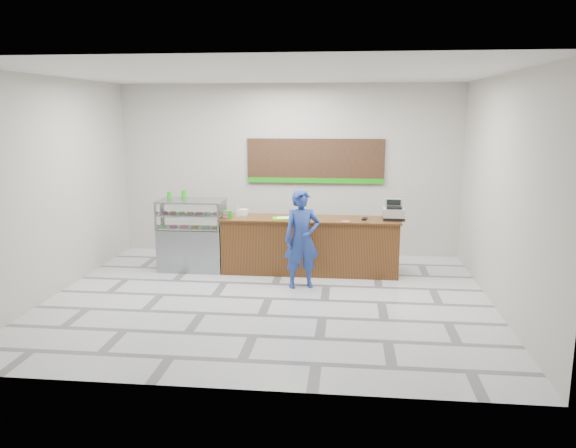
# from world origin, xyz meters

# --- Properties ---
(floor) EXTENTS (7.00, 7.00, 0.00)m
(floor) POSITION_xyz_m (0.00, 0.00, 0.00)
(floor) COLOR silver
(floor) RESTS_ON ground
(back_wall) EXTENTS (7.00, 0.00, 7.00)m
(back_wall) POSITION_xyz_m (0.00, 3.00, 1.75)
(back_wall) COLOR #B9B4AA
(back_wall) RESTS_ON floor
(ceiling) EXTENTS (7.00, 7.00, 0.00)m
(ceiling) POSITION_xyz_m (0.00, 0.00, 3.50)
(ceiling) COLOR silver
(ceiling) RESTS_ON back_wall
(sales_counter) EXTENTS (3.26, 0.76, 1.03)m
(sales_counter) POSITION_xyz_m (0.55, 1.55, 0.52)
(sales_counter) COLOR brown
(sales_counter) RESTS_ON floor
(display_case) EXTENTS (1.22, 0.72, 1.33)m
(display_case) POSITION_xyz_m (-1.67, 1.55, 0.68)
(display_case) COLOR gray
(display_case) RESTS_ON floor
(menu_board) EXTENTS (2.80, 0.06, 0.90)m
(menu_board) POSITION_xyz_m (0.55, 2.96, 1.93)
(menu_board) COLOR black
(menu_board) RESTS_ON back_wall
(cash_register) EXTENTS (0.39, 0.41, 0.36)m
(cash_register) POSITION_xyz_m (2.05, 1.58, 1.17)
(cash_register) COLOR black
(cash_register) RESTS_ON sales_counter
(card_terminal) EXTENTS (0.11, 0.17, 0.04)m
(card_terminal) POSITION_xyz_m (1.53, 1.48, 1.05)
(card_terminal) COLOR black
(card_terminal) RESTS_ON sales_counter
(serving_tray) EXTENTS (0.43, 0.36, 0.02)m
(serving_tray) POSITION_xyz_m (0.06, 1.43, 1.04)
(serving_tray) COLOR #57DC00
(serving_tray) RESTS_ON sales_counter
(napkin_box) EXTENTS (0.15, 0.15, 0.12)m
(napkin_box) POSITION_xyz_m (-0.71, 1.70, 1.09)
(napkin_box) COLOR white
(napkin_box) RESTS_ON sales_counter
(straw_cup) EXTENTS (0.07, 0.07, 0.11)m
(straw_cup) POSITION_xyz_m (-0.80, 1.61, 1.08)
(straw_cup) COLOR silver
(straw_cup) RESTS_ON sales_counter
(promo_box) EXTENTS (0.17, 0.12, 0.14)m
(promo_box) POSITION_xyz_m (-0.95, 1.36, 1.10)
(promo_box) COLOR #1D9D11
(promo_box) RESTS_ON sales_counter
(donut_decal) EXTENTS (0.15, 0.15, 0.00)m
(donut_decal) POSITION_xyz_m (1.20, 1.31, 1.03)
(donut_decal) COLOR #D8518D
(donut_decal) RESTS_ON sales_counter
(green_cup_left) EXTENTS (0.08, 0.08, 0.13)m
(green_cup_left) POSITION_xyz_m (-2.12, 1.67, 1.39)
(green_cup_left) COLOR #1D9D11
(green_cup_left) RESTS_ON display_case
(green_cup_right) EXTENTS (0.09, 0.09, 0.15)m
(green_cup_right) POSITION_xyz_m (-1.87, 1.78, 1.40)
(green_cup_right) COLOR #1D9D11
(green_cup_right) RESTS_ON display_case
(customer) EXTENTS (0.70, 0.56, 1.68)m
(customer) POSITION_xyz_m (0.47, 0.67, 0.84)
(customer) COLOR navy
(customer) RESTS_ON floor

